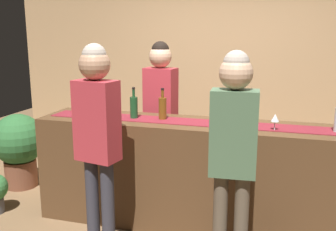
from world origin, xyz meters
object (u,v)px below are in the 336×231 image
(wine_bottle_green, at_px, (134,107))
(customer_browsing, at_px, (97,127))
(potted_plant_tall, at_px, (19,145))
(bartender, at_px, (161,102))
(customer_sipping, at_px, (233,140))
(wine_glass_mid_counter, at_px, (275,118))
(wine_bottle_amber, at_px, (163,108))
(wine_glass_near_customer, at_px, (102,105))

(wine_bottle_green, bearing_deg, customer_browsing, -94.24)
(potted_plant_tall, bearing_deg, bartender, 7.71)
(customer_sipping, bearing_deg, wine_glass_mid_counter, 60.08)
(wine_glass_mid_counter, bearing_deg, wine_bottle_green, 175.91)
(wine_bottle_amber, height_order, customer_browsing, customer_browsing)
(wine_bottle_amber, relative_size, wine_glass_near_customer, 2.10)
(wine_bottle_green, xyz_separation_m, wine_glass_mid_counter, (1.31, -0.09, -0.01))
(customer_browsing, bearing_deg, wine_bottle_amber, 76.52)
(bartender, height_order, customer_sipping, bartender)
(potted_plant_tall, bearing_deg, wine_glass_near_customer, -14.37)
(wine_glass_near_customer, height_order, customer_browsing, customer_browsing)
(wine_bottle_green, distance_m, wine_glass_mid_counter, 1.32)
(wine_bottle_green, height_order, bartender, bartender)
(wine_bottle_amber, bearing_deg, wine_bottle_green, -173.17)
(wine_glass_near_customer, height_order, wine_glass_mid_counter, same)
(wine_glass_near_customer, bearing_deg, customer_sipping, -26.41)
(wine_bottle_green, height_order, wine_glass_mid_counter, wine_bottle_green)
(wine_bottle_amber, distance_m, bartender, 0.58)
(customer_browsing, bearing_deg, customer_sipping, 12.35)
(wine_glass_mid_counter, distance_m, customer_browsing, 1.48)
(customer_sipping, bearing_deg, wine_glass_near_customer, 149.71)
(customer_sipping, xyz_separation_m, potted_plant_tall, (-2.65, 1.01, -0.55))
(wine_glass_near_customer, bearing_deg, wine_bottle_amber, 0.66)
(wine_glass_mid_counter, relative_size, bartender, 0.08)
(wine_bottle_amber, distance_m, wine_glass_mid_counter, 1.04)
(wine_glass_near_customer, distance_m, customer_browsing, 0.76)
(wine_bottle_green, height_order, customer_sipping, customer_sipping)
(wine_bottle_green, height_order, wine_glass_near_customer, wine_bottle_green)
(wine_bottle_green, xyz_separation_m, potted_plant_tall, (-1.62, 0.35, -0.62))
(potted_plant_tall, bearing_deg, wine_bottle_amber, -9.55)
(bartender, xyz_separation_m, potted_plant_tall, (-1.70, -0.23, -0.57))
(wine_bottle_green, distance_m, wine_glass_near_customer, 0.35)
(wine_bottle_green, xyz_separation_m, wine_glass_near_customer, (-0.34, 0.03, -0.01))
(wine_glass_mid_counter, xyz_separation_m, potted_plant_tall, (-2.93, 0.45, -0.61))
(customer_sipping, bearing_deg, bartender, 123.56)
(wine_bottle_green, bearing_deg, customer_sipping, -32.47)
(bartender, bearing_deg, potted_plant_tall, 16.57)
(wine_bottle_amber, bearing_deg, customer_browsing, -114.85)
(bartender, height_order, potted_plant_tall, bartender)
(wine_bottle_amber, relative_size, wine_glass_mid_counter, 2.10)
(wine_bottle_green, relative_size, customer_browsing, 0.17)
(wine_bottle_amber, relative_size, customer_browsing, 0.17)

